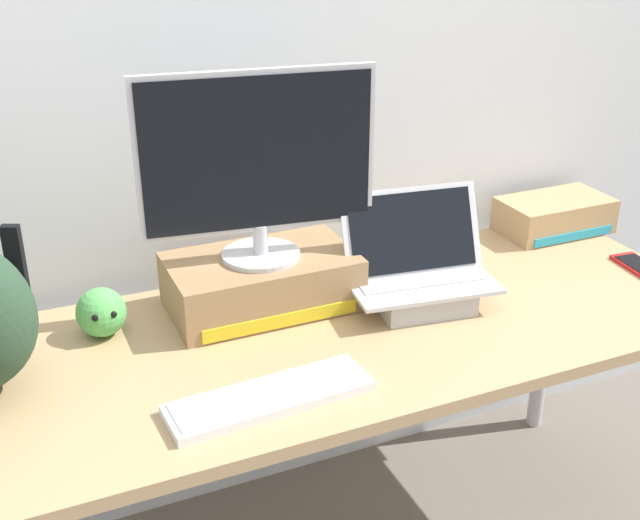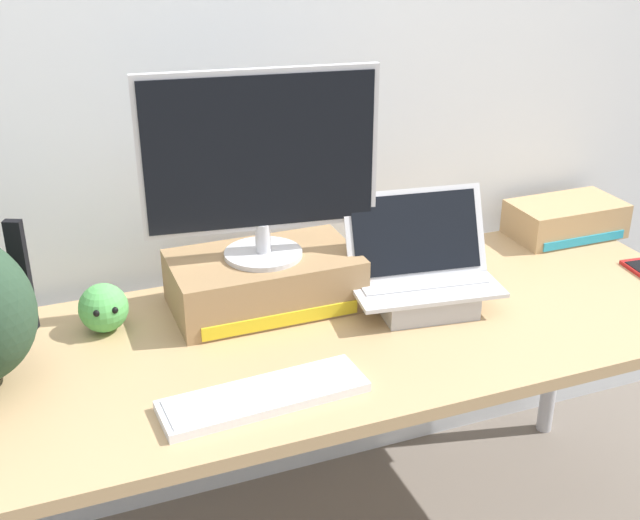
% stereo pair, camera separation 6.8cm
% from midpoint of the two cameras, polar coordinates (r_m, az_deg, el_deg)
% --- Properties ---
extents(back_wall, '(7.00, 0.10, 2.60)m').
position_cam_midpoint_polar(back_wall, '(2.06, -6.34, 14.91)').
color(back_wall, silver).
rests_on(back_wall, ground).
extents(desk, '(1.97, 0.72, 0.73)m').
position_cam_midpoint_polar(desk, '(1.88, -1.05, -6.86)').
color(desk, tan).
rests_on(desk, ground).
extents(toner_box_yellow, '(0.44, 0.26, 0.13)m').
position_cam_midpoint_polar(toner_box_yellow, '(1.93, -5.16, -1.55)').
color(toner_box_yellow, '#9E7A51').
rests_on(toner_box_yellow, desk).
extents(desktop_monitor, '(0.54, 0.19, 0.44)m').
position_cam_midpoint_polar(desktop_monitor, '(1.82, -5.50, 6.80)').
color(desktop_monitor, silver).
rests_on(desktop_monitor, toner_box_yellow).
extents(open_laptop, '(0.37, 0.26, 0.27)m').
position_cam_midpoint_polar(open_laptop, '(1.95, 5.98, -1.50)').
color(open_laptop, '#ADADB2').
rests_on(open_laptop, desk).
extents(external_keyboard, '(0.42, 0.14, 0.02)m').
position_cam_midpoint_polar(external_keyboard, '(1.61, -4.80, -9.66)').
color(external_keyboard, white).
rests_on(external_keyboard, desk).
extents(cell_phone, '(0.09, 0.16, 0.01)m').
position_cam_midpoint_polar(cell_phone, '(2.29, 20.89, -0.41)').
color(cell_phone, red).
rests_on(cell_phone, desk).
extents(plush_toy, '(0.11, 0.11, 0.11)m').
position_cam_midpoint_polar(plush_toy, '(1.88, -16.26, -3.59)').
color(plush_toy, '#56B256').
rests_on(plush_toy, desk).
extents(toner_box_cyan, '(0.32, 0.18, 0.10)m').
position_cam_midpoint_polar(toner_box_cyan, '(2.45, 15.51, 3.09)').
color(toner_box_cyan, tan).
rests_on(toner_box_cyan, desk).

